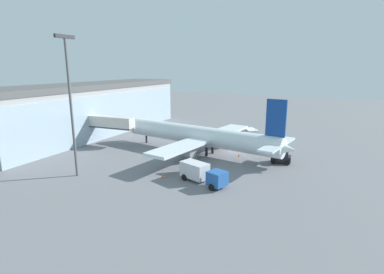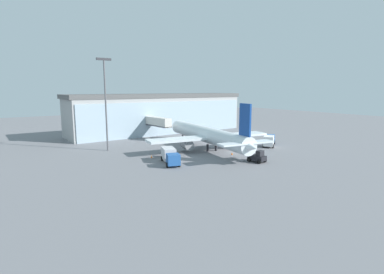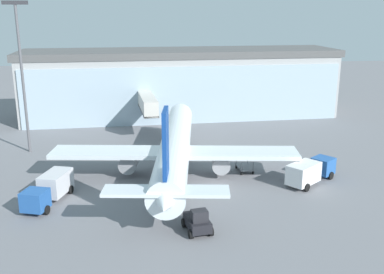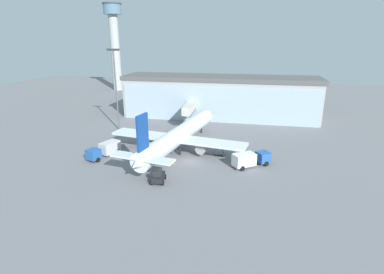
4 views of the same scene
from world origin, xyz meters
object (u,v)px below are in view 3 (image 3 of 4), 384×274
baggage_cart (244,167)px  safety_cone_wingtip (52,179)px  jet_bridge (147,103)px  apron_light_mast (21,66)px  catering_truck (50,188)px  safety_cone_nose (191,195)px  airplane (175,148)px  pushback_tug (198,222)px  fuel_truck (310,171)px

baggage_cart → safety_cone_wingtip: bearing=87.4°
safety_cone_wingtip → jet_bridge: bearing=61.1°
apron_light_mast → catering_truck: (5.89, -17.83, -10.38)m
baggage_cart → jet_bridge: bearing=24.8°
safety_cone_nose → safety_cone_wingtip: same height
airplane → baggage_cart: bearing=-82.5°
jet_bridge → pushback_tug: jet_bridge is taller
apron_light_mast → catering_truck: apron_light_mast is taller
fuel_truck → jet_bridge: bearing=87.3°
safety_cone_nose → pushback_tug: bearing=-92.3°
pushback_tug → catering_truck: bearing=50.2°
fuel_truck → safety_cone_nose: 14.15m
safety_cone_nose → safety_cone_wingtip: size_ratio=1.00×
apron_light_mast → jet_bridge: bearing=28.8°
jet_bridge → baggage_cart: (11.20, -20.58, -4.09)m
apron_light_mast → fuel_truck: (34.21, -16.15, -10.38)m
jet_bridge → apron_light_mast: bearing=114.3°
airplane → fuel_truck: 15.76m
jet_bridge → apron_light_mast: size_ratio=0.63×
apron_light_mast → safety_cone_nose: bearing=-42.5°
jet_bridge → catering_truck: (-10.70, -26.96, -3.13)m
airplane → catering_truck: airplane is taller
airplane → safety_cone_wingtip: bearing=100.0°
fuel_truck → safety_cone_nose: bearing=152.4°
jet_bridge → safety_cone_nose: jet_bridge is taller
fuel_truck → apron_light_mast: bearing=117.1°
jet_bridge → safety_cone_wingtip: 24.40m
catering_truck → baggage_cart: 22.83m
apron_light_mast → safety_cone_nose: (20.32, -18.60, -11.57)m
safety_cone_nose → safety_cone_wingtip: bearing=156.4°
pushback_tug → safety_cone_wingtip: size_ratio=6.27×
safety_cone_nose → apron_light_mast: bearing=137.5°
safety_cone_nose → catering_truck: bearing=177.0°
airplane → safety_cone_nose: bearing=-164.0°
catering_truck → fuel_truck: size_ratio=1.07×
safety_cone_nose → baggage_cart: bearing=43.7°
pushback_tug → safety_cone_nose: bearing=-11.6°
apron_light_mast → pushback_tug: apron_light_mast is taller
jet_bridge → airplane: bearing=-177.0°
apron_light_mast → baggage_cart: (27.79, -11.45, -11.35)m
pushback_tug → safety_cone_wingtip: pushback_tug is taller
apron_light_mast → safety_cone_nose: 29.88m
jet_bridge → pushback_tug: (3.43, -35.29, -3.62)m
fuel_truck → baggage_cart: size_ratio=2.46×
safety_cone_wingtip → pushback_tug: bearing=-43.5°
jet_bridge → fuel_truck: jet_bridge is taller
airplane → pushback_tug: size_ratio=10.49×
jet_bridge → fuel_truck: 30.97m
catering_truck → baggage_cart: bearing=124.1°
baggage_cart → safety_cone_wingtip: 22.81m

